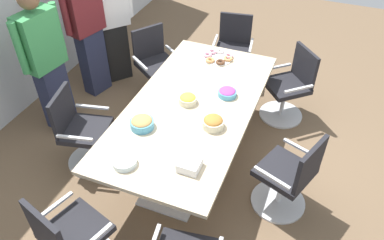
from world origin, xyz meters
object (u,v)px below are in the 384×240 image
at_px(person_standing_2, 112,19).
at_px(snack_bowl_chips_yellow, 188,99).
at_px(snack_bowl_pretzels, 213,122).
at_px(person_standing_1, 86,24).
at_px(plate_stack, 124,162).
at_px(office_chair_6, 289,178).
at_px(snack_bowl_cookies, 142,123).
at_px(office_chair_4, 72,240).
at_px(office_chair_0, 289,89).
at_px(office_chair_1, 233,53).
at_px(office_chair_3, 82,134).
at_px(conference_table, 192,114).
at_px(donut_platter, 218,57).
at_px(napkin_pile, 190,165).
at_px(office_chair_2, 156,67).
at_px(person_standing_0, 46,61).
at_px(snack_bowl_candy_mix, 227,92).

relative_size(person_standing_2, snack_bowl_chips_yellow, 9.39).
bearing_deg(snack_bowl_pretzels, person_standing_2, 54.24).
bearing_deg(person_standing_1, person_standing_2, 178.05).
distance_m(person_standing_2, plate_stack, 2.49).
bearing_deg(office_chair_6, snack_bowl_cookies, 119.02).
distance_m(office_chair_4, office_chair_6, 1.98).
bearing_deg(snack_bowl_cookies, office_chair_0, -34.65).
relative_size(office_chair_1, office_chair_4, 1.00).
bearing_deg(snack_bowl_cookies, office_chair_3, 89.67).
relative_size(conference_table, donut_platter, 6.60).
relative_size(person_standing_1, person_standing_2, 1.08).
height_order(snack_bowl_chips_yellow, donut_platter, snack_bowl_chips_yellow).
relative_size(snack_bowl_cookies, plate_stack, 1.08).
distance_m(office_chair_0, snack_bowl_pretzels, 1.52).
bearing_deg(snack_bowl_cookies, napkin_pile, -117.30).
bearing_deg(office_chair_3, conference_table, 101.51).
relative_size(office_chair_2, plate_stack, 4.37).
height_order(conference_table, snack_bowl_pretzels, snack_bowl_pretzels).
relative_size(conference_table, office_chair_6, 2.64).
xyz_separation_m(person_standing_0, snack_bowl_candy_mix, (0.31, -2.01, -0.10)).
bearing_deg(office_chair_2, office_chair_4, 45.23).
height_order(snack_bowl_pretzels, plate_stack, snack_bowl_pretzels).
bearing_deg(office_chair_0, snack_bowl_cookies, 103.72).
bearing_deg(napkin_pile, office_chair_2, 34.16).
bearing_deg(office_chair_4, plate_stack, 90.54).
bearing_deg(conference_table, donut_platter, 2.84).
xyz_separation_m(office_chair_1, person_standing_2, (-0.57, 1.51, 0.48)).
distance_m(office_chair_2, office_chair_3, 1.46).
bearing_deg(conference_table, person_standing_0, 91.02).
xyz_separation_m(office_chair_6, snack_bowl_candy_mix, (0.56, 0.81, 0.39)).
distance_m(office_chair_1, snack_bowl_candy_mix, 1.51).
bearing_deg(office_chair_2, conference_table, 77.14).
distance_m(person_standing_0, person_standing_1, 0.78).
height_order(office_chair_0, person_standing_0, person_standing_0).
relative_size(conference_table, office_chair_4, 2.64).
height_order(office_chair_4, office_chair_6, same).
xyz_separation_m(conference_table, snack_bowl_chips_yellow, (0.02, 0.05, 0.17)).
relative_size(office_chair_2, donut_platter, 2.50).
height_order(office_chair_0, office_chair_2, same).
xyz_separation_m(office_chair_3, person_standing_1, (1.22, 0.64, 0.57)).
xyz_separation_m(office_chair_0, office_chair_2, (-0.17, 1.72, 0.00)).
height_order(snack_bowl_pretzels, napkin_pile, snack_bowl_pretzels).
relative_size(conference_table, snack_bowl_pretzels, 11.71).
bearing_deg(snack_bowl_candy_mix, snack_bowl_cookies, 142.39).
height_order(office_chair_4, person_standing_1, person_standing_1).
bearing_deg(office_chair_3, person_standing_1, -165.18).
bearing_deg(snack_bowl_chips_yellow, office_chair_6, -104.75).
bearing_deg(plate_stack, snack_bowl_candy_mix, -22.26).
relative_size(snack_bowl_pretzels, snack_bowl_chips_yellow, 1.13).
bearing_deg(office_chair_3, office_chair_0, 117.99).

